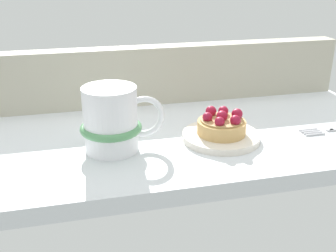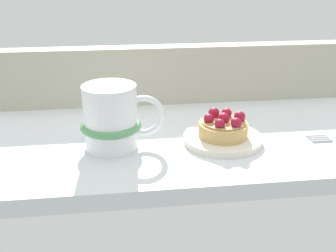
% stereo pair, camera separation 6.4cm
% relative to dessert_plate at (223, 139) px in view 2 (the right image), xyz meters
% --- Properties ---
extents(ground_plane, '(0.75, 0.37, 0.03)m').
position_rel_dessert_plate_xyz_m(ground_plane, '(-0.04, 0.05, -0.02)').
color(ground_plane, silver).
extents(window_rail_back, '(0.74, 0.04, 0.12)m').
position_rel_dessert_plate_xyz_m(window_rail_back, '(-0.04, 0.21, 0.05)').
color(window_rail_back, '#B2AD99').
rests_on(window_rail_back, ground_plane).
extents(dessert_plate, '(0.13, 0.13, 0.01)m').
position_rel_dessert_plate_xyz_m(dessert_plate, '(0.00, 0.00, 0.00)').
color(dessert_plate, silver).
rests_on(dessert_plate, ground_plane).
extents(raspberry_tart, '(0.08, 0.08, 0.04)m').
position_rel_dessert_plate_xyz_m(raspberry_tart, '(0.00, 0.00, 0.02)').
color(raspberry_tart, tan).
rests_on(raspberry_tart, dessert_plate).
extents(coffee_mug, '(0.13, 0.09, 0.10)m').
position_rel_dessert_plate_xyz_m(coffee_mug, '(-0.18, 0.00, 0.04)').
color(coffee_mug, white).
rests_on(coffee_mug, ground_plane).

